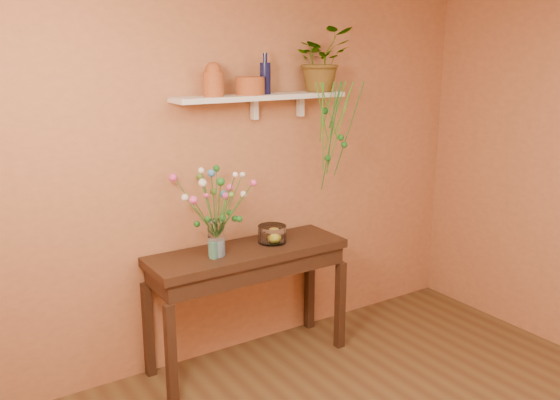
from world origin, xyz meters
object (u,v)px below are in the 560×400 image
object	(u,v)px
terracotta_jug	(213,80)
bouquet	(214,194)
spider_plant	(322,60)
glass_bowl	(272,235)
blue_bottle	(265,77)
sideboard	(248,265)
glass_vase	(216,241)

from	to	relation	value
terracotta_jug	bouquet	world-z (taller)	terracotta_jug
terracotta_jug	spider_plant	distance (m)	0.89
bouquet	glass_bowl	bearing A→B (deg)	5.11
blue_bottle	bouquet	distance (m)	0.90
sideboard	glass_vase	bearing A→B (deg)	-174.83
terracotta_jug	spider_plant	world-z (taller)	spider_plant
glass_vase	glass_bowl	distance (m)	0.48
sideboard	terracotta_jug	distance (m)	1.31
glass_vase	bouquet	size ratio (longest dim) A/B	0.46
glass_vase	sideboard	bearing A→B (deg)	5.17
spider_plant	bouquet	distance (m)	1.30
bouquet	glass_bowl	xyz separation A→B (m)	(0.48, 0.04, -0.37)
sideboard	glass_bowl	distance (m)	0.29
spider_plant	bouquet	bearing A→B (deg)	-172.03
bouquet	glass_vase	bearing A→B (deg)	1.69
sideboard	glass_vase	xyz separation A→B (m)	(-0.26, -0.02, 0.23)
sideboard	blue_bottle	world-z (taller)	blue_bottle
sideboard	spider_plant	xyz separation A→B (m)	(0.71, 0.11, 1.42)
terracotta_jug	glass_bowl	distance (m)	1.18
terracotta_jug	glass_vase	xyz separation A→B (m)	(-0.08, -0.14, -1.06)
bouquet	glass_bowl	distance (m)	0.61
blue_bottle	bouquet	xyz separation A→B (m)	(-0.49, -0.14, -0.74)
sideboard	spider_plant	size ratio (longest dim) A/B	3.11
bouquet	terracotta_jug	bearing A→B (deg)	58.30
blue_bottle	terracotta_jug	bearing A→B (deg)	-179.69
spider_plant	bouquet	xyz separation A→B (m)	(-0.97, -0.14, -0.86)
sideboard	blue_bottle	xyz separation A→B (m)	(0.23, 0.12, 1.30)
glass_bowl	blue_bottle	bearing A→B (deg)	85.23
blue_bottle	bouquet	bearing A→B (deg)	-164.11
sideboard	terracotta_jug	size ratio (longest dim) A/B	6.43
spider_plant	glass_vase	xyz separation A→B (m)	(-0.96, -0.14, -1.19)
sideboard	terracotta_jug	world-z (taller)	terracotta_jug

